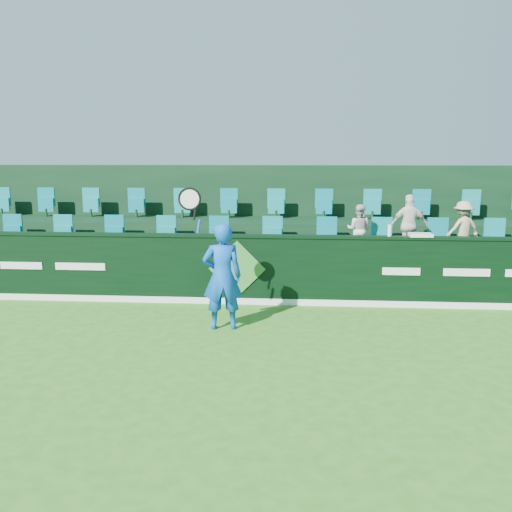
# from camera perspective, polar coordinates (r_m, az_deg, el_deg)

# --- Properties ---
(ground) EXTENTS (60.00, 60.00, 0.00)m
(ground) POSITION_cam_1_polar(r_m,az_deg,el_deg) (7.45, -5.26, -12.51)
(ground) COLOR #2D6E1A
(ground) RESTS_ON ground
(sponsor_hoarding) EXTENTS (16.00, 0.25, 1.35)m
(sponsor_hoarding) POSITION_cam_1_polar(r_m,az_deg,el_deg) (11.05, -1.82, -1.32)
(sponsor_hoarding) COLOR black
(sponsor_hoarding) RESTS_ON ground
(stand_tier_front) EXTENTS (16.00, 2.00, 0.80)m
(stand_tier_front) POSITION_cam_1_polar(r_m,az_deg,el_deg) (12.18, -1.26, -1.57)
(stand_tier_front) COLOR black
(stand_tier_front) RESTS_ON ground
(stand_tier_back) EXTENTS (16.00, 1.80, 1.30)m
(stand_tier_back) POSITION_cam_1_polar(r_m,az_deg,el_deg) (14.00, -0.48, 1.00)
(stand_tier_back) COLOR black
(stand_tier_back) RESTS_ON ground
(stand_rear) EXTENTS (16.00, 4.10, 2.60)m
(stand_rear) POSITION_cam_1_polar(r_m,az_deg,el_deg) (14.36, -0.33, 3.51)
(stand_rear) COLOR black
(stand_rear) RESTS_ON ground
(seat_row_front) EXTENTS (13.50, 0.50, 0.60)m
(seat_row_front) POSITION_cam_1_polar(r_m,az_deg,el_deg) (12.45, -1.08, 1.96)
(seat_row_front) COLOR #0F7C7D
(seat_row_front) RESTS_ON stand_tier_front
(seat_row_back) EXTENTS (13.50, 0.50, 0.60)m
(seat_row_back) POSITION_cam_1_polar(r_m,az_deg,el_deg) (14.18, -0.38, 4.98)
(seat_row_back) COLOR #0F7C7D
(seat_row_back) RESTS_ON stand_tier_back
(tennis_player) EXTENTS (1.07, 0.53, 2.38)m
(tennis_player) POSITION_cam_1_polar(r_m,az_deg,el_deg) (9.38, -3.43, -1.96)
(tennis_player) COLOR blue
(tennis_player) RESTS_ON ground
(spectator_left) EXTENTS (0.61, 0.54, 1.05)m
(spectator_left) POSITION_cam_1_polar(r_m,az_deg,el_deg) (12.05, 10.23, 2.61)
(spectator_left) COLOR beige
(spectator_left) RESTS_ON stand_tier_front
(spectator_middle) EXTENTS (0.75, 0.33, 1.26)m
(spectator_middle) POSITION_cam_1_polar(r_m,az_deg,el_deg) (12.18, 15.06, 3.01)
(spectator_middle) COLOR white
(spectator_middle) RESTS_ON stand_tier_front
(spectator_right) EXTENTS (0.83, 0.63, 1.13)m
(spectator_right) POSITION_cam_1_polar(r_m,az_deg,el_deg) (12.44, 19.98, 2.59)
(spectator_right) COLOR tan
(spectator_right) RESTS_ON stand_tier_front
(towel) EXTENTS (0.42, 0.27, 0.06)m
(towel) POSITION_cam_1_polar(r_m,az_deg,el_deg) (11.10, 16.12, 2.04)
(towel) COLOR silver
(towel) RESTS_ON sponsor_hoarding
(drinks_bottle) EXTENTS (0.07, 0.07, 0.22)m
(drinks_bottle) POSITION_cam_1_polar(r_m,az_deg,el_deg) (10.99, 13.22, 2.51)
(drinks_bottle) COLOR white
(drinks_bottle) RESTS_ON sponsor_hoarding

